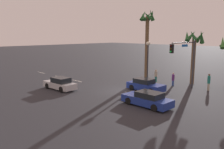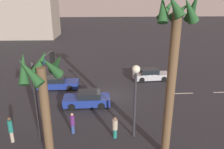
{
  "view_description": "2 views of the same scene",
  "coord_description": "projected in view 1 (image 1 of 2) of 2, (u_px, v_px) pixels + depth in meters",
  "views": [
    {
      "loc": [
        17.73,
        -18.98,
        6.37
      ],
      "look_at": [
        -0.24,
        -0.9,
        1.96
      ],
      "focal_mm": 37.33,
      "sensor_mm": 36.0,
      "label": 1
    },
    {
      "loc": [
        1.13,
        20.75,
        9.45
      ],
      "look_at": [
        -0.41,
        -1.7,
        1.73
      ],
      "focal_mm": 35.0,
      "sensor_mm": 36.0,
      "label": 2
    }
  ],
  "objects": [
    {
      "name": "ground_plane",
      "position": [
        119.0,
        91.0,
        26.67
      ],
      "size": [
        220.0,
        220.0,
        0.0
      ],
      "primitive_type": "plane",
      "color": "#28282D"
    },
    {
      "name": "lane_stripe_0",
      "position": [
        41.0,
        73.0,
        39.17
      ],
      "size": [
        2.3,
        0.14,
        0.01
      ],
      "primitive_type": "cube",
      "color": "silver",
      "rests_on": "ground_plane"
    },
    {
      "name": "lane_stripe_1",
      "position": [
        59.0,
        77.0,
        35.27
      ],
      "size": [
        2.29,
        0.14,
        0.01
      ],
      "primitive_type": "cube",
      "color": "silver",
      "rests_on": "ground_plane"
    },
    {
      "name": "lane_stripe_2",
      "position": [
        77.0,
        81.0,
        32.18
      ],
      "size": [
        2.09,
        0.14,
        0.01
      ],
      "primitive_type": "cube",
      "color": "silver",
      "rests_on": "ground_plane"
    },
    {
      "name": "lane_stripe_3",
      "position": [
        133.0,
        94.0,
        25.19
      ],
      "size": [
        2.47,
        0.14,
        0.01
      ],
      "primitive_type": "cube",
      "color": "silver",
      "rests_on": "ground_plane"
    },
    {
      "name": "lane_stripe_4",
      "position": [
        133.0,
        94.0,
        25.22
      ],
      "size": [
        2.09,
        0.14,
        0.01
      ],
      "primitive_type": "cube",
      "color": "silver",
      "rests_on": "ground_plane"
    },
    {
      "name": "car_0",
      "position": [
        60.0,
        84.0,
        27.25
      ],
      "size": [
        4.52,
        1.96,
        1.42
      ],
      "color": "#B7B7BC",
      "rests_on": "ground_plane"
    },
    {
      "name": "car_1",
      "position": [
        145.0,
        85.0,
        26.51
      ],
      "size": [
        4.32,
        1.94,
        1.39
      ],
      "color": "navy",
      "rests_on": "ground_plane"
    },
    {
      "name": "car_2",
      "position": [
        147.0,
        99.0,
        20.89
      ],
      "size": [
        4.68,
        1.98,
        1.33
      ],
      "color": "navy",
      "rests_on": "ground_plane"
    },
    {
      "name": "traffic_signal",
      "position": [
        186.0,
        57.0,
        26.3
      ],
      "size": [
        0.67,
        4.71,
        5.71
      ],
      "color": "#38383D",
      "rests_on": "ground_plane"
    },
    {
      "name": "streetlamp",
      "position": [
        148.0,
        53.0,
        32.04
      ],
      "size": [
        0.56,
        0.56,
        5.41
      ],
      "color": "#2D2D33",
      "rests_on": "ground_plane"
    },
    {
      "name": "pedestrian_0",
      "position": [
        209.0,
        82.0,
        26.61
      ],
      "size": [
        0.39,
        0.39,
        1.93
      ],
      "color": "#B2A58C",
      "rests_on": "ground_plane"
    },
    {
      "name": "pedestrian_1",
      "position": [
        156.0,
        75.0,
        31.64
      ],
      "size": [
        0.47,
        0.47,
        1.66
      ],
      "color": "#1E7266",
      "rests_on": "ground_plane"
    },
    {
      "name": "pedestrian_2",
      "position": [
        173.0,
        79.0,
        28.96
      ],
      "size": [
        0.43,
        0.43,
        1.67
      ],
      "color": "#2D478C",
      "rests_on": "ground_plane"
    },
    {
      "name": "palm_tree_1",
      "position": [
        147.0,
        31.0,
        34.11
      ],
      "size": [
        2.22,
        2.34,
        9.92
      ],
      "color": "brown",
      "rests_on": "ground_plane"
    },
    {
      "name": "palm_tree_2",
      "position": [
        194.0,
        46.0,
        29.6
      ],
      "size": [
        2.69,
        2.71,
        6.95
      ],
      "color": "brown",
      "rests_on": "ground_plane"
    }
  ]
}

